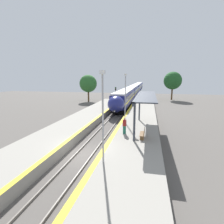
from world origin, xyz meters
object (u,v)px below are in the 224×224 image
object	(u,v)px
lamppost_mid	(125,95)
train	(135,89)
railway_signal	(116,95)
lamppost_near	(103,112)
platform_bench	(143,133)
person_waiting	(124,125)

from	to	relation	value
lamppost_mid	train	bearing A→B (deg)	93.11
railway_signal	lamppost_mid	world-z (taller)	lamppost_mid
railway_signal	train	bearing A→B (deg)	85.70
train	lamppost_mid	world-z (taller)	lamppost_mid
lamppost_near	railway_signal	bearing A→B (deg)	99.07
platform_bench	railway_signal	bearing A→B (deg)	107.26
train	lamppost_mid	bearing A→B (deg)	-86.89
lamppost_near	lamppost_mid	bearing A→B (deg)	90.00
railway_signal	lamppost_mid	bearing A→B (deg)	-75.23
railway_signal	lamppost_near	world-z (taller)	lamppost_near
platform_bench	train	bearing A→B (deg)	95.65
platform_bench	person_waiting	xyz separation A→B (m)	(-1.92, 0.96, 0.40)
person_waiting	lamppost_near	bearing A→B (deg)	-95.20
lamppost_near	lamppost_mid	distance (m)	10.86
railway_signal	lamppost_near	size ratio (longest dim) A/B	0.72
platform_bench	railway_signal	size ratio (longest dim) A/B	0.37
platform_bench	person_waiting	size ratio (longest dim) A/B	0.97
train	platform_bench	world-z (taller)	train
platform_bench	lamppost_near	world-z (taller)	lamppost_near
train	lamppost_mid	distance (m)	43.70
railway_signal	lamppost_mid	distance (m)	17.31
person_waiting	railway_signal	size ratio (longest dim) A/B	0.38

